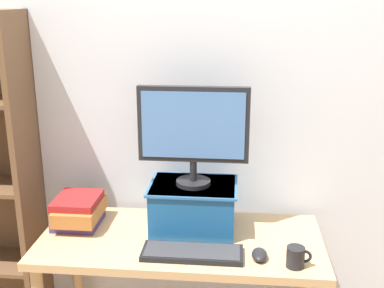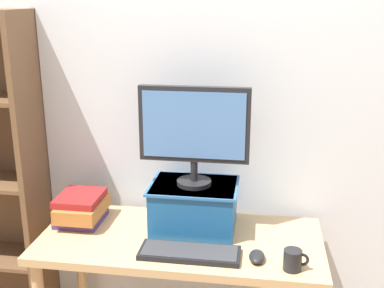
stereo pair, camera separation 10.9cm
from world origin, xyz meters
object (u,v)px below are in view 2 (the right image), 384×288
at_px(desk, 180,256).
at_px(coffee_mug, 293,260).
at_px(computer_monitor, 194,129).
at_px(keyboard, 190,253).
at_px(computer_mouse, 257,257).
at_px(book_stack, 81,208).
at_px(riser_box, 194,205).

relative_size(desk, coffee_mug, 12.48).
relative_size(computer_monitor, keyboard, 1.17).
relative_size(computer_mouse, coffee_mug, 1.03).
xyz_separation_m(computer_monitor, coffee_mug, (0.44, -0.30, -0.43)).
xyz_separation_m(keyboard, book_stack, (-0.56, 0.23, 0.06)).
distance_m(computer_monitor, coffee_mug, 0.68).
distance_m(riser_box, book_stack, 0.54).
height_order(riser_box, computer_monitor, computer_monitor).
bearing_deg(computer_monitor, coffee_mug, -34.69).
bearing_deg(computer_monitor, riser_box, 90.00).
bearing_deg(coffee_mug, computer_monitor, 145.31).
height_order(riser_box, coffee_mug, riser_box).
bearing_deg(coffee_mug, keyboard, 173.65).
bearing_deg(computer_mouse, computer_monitor, 139.30).
bearing_deg(keyboard, computer_mouse, 0.28).
relative_size(keyboard, book_stack, 1.58).
xyz_separation_m(computer_mouse, coffee_mug, (0.14, -0.05, 0.02)).
bearing_deg(computer_monitor, computer_mouse, -40.70).
bearing_deg(keyboard, riser_box, 94.39).
bearing_deg(keyboard, book_stack, 157.16).
height_order(riser_box, keyboard, riser_box).
height_order(riser_box, computer_mouse, riser_box).
xyz_separation_m(riser_box, book_stack, (-0.54, -0.02, -0.04)).
xyz_separation_m(desk, book_stack, (-0.49, 0.08, 0.16)).
bearing_deg(computer_mouse, keyboard, -179.72).
relative_size(desk, book_stack, 4.74).
relative_size(riser_box, book_stack, 1.50).
xyz_separation_m(computer_monitor, book_stack, (-0.54, -0.02, -0.40)).
relative_size(desk, keyboard, 3.00).
height_order(computer_mouse, book_stack, book_stack).
relative_size(computer_monitor, coffee_mug, 4.85).
relative_size(riser_box, computer_mouse, 3.83).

